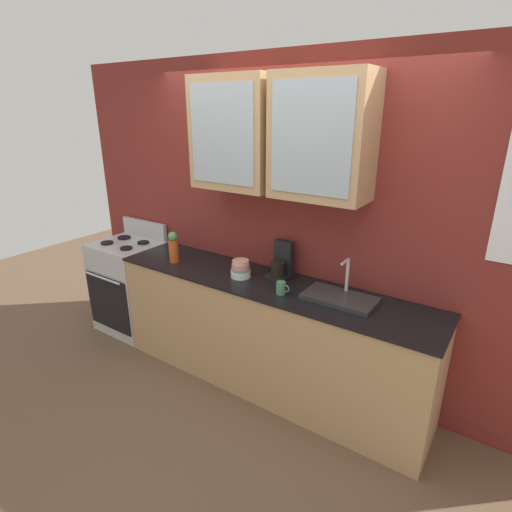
# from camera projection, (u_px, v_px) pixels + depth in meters

# --- Properties ---
(ground_plane) EXTENTS (10.00, 10.00, 0.00)m
(ground_plane) POSITION_uv_depth(u_px,v_px,m) (265.00, 382.00, 3.48)
(ground_plane) COLOR brown
(back_wall_unit) EXTENTS (4.55, 0.45, 2.61)m
(back_wall_unit) POSITION_uv_depth(u_px,v_px,m) (287.00, 206.00, 3.19)
(back_wall_unit) COLOR maroon
(back_wall_unit) RESTS_ON ground_plane
(counter) EXTENTS (2.70, 0.59, 0.94)m
(counter) POSITION_uv_depth(u_px,v_px,m) (265.00, 334.00, 3.32)
(counter) COLOR tan
(counter) RESTS_ON ground_plane
(stove_range) EXTENTS (0.65, 0.60, 1.12)m
(stove_range) POSITION_uv_depth(u_px,v_px,m) (130.00, 286.00, 4.20)
(stove_range) COLOR silver
(stove_range) RESTS_ON ground_plane
(sink_faucet) EXTENTS (0.51, 0.28, 0.28)m
(sink_faucet) POSITION_uv_depth(u_px,v_px,m) (340.00, 297.00, 2.85)
(sink_faucet) COLOR #2D2D30
(sink_faucet) RESTS_ON counter
(bowl_stack) EXTENTS (0.16, 0.16, 0.14)m
(bowl_stack) POSITION_uv_depth(u_px,v_px,m) (241.00, 269.00, 3.23)
(bowl_stack) COLOR white
(bowl_stack) RESTS_ON counter
(vase) EXTENTS (0.08, 0.08, 0.27)m
(vase) POSITION_uv_depth(u_px,v_px,m) (173.00, 247.00, 3.52)
(vase) COLOR #BF4C19
(vase) RESTS_ON counter
(cup_near_sink) EXTENTS (0.11, 0.07, 0.09)m
(cup_near_sink) POSITION_uv_depth(u_px,v_px,m) (281.00, 288.00, 2.94)
(cup_near_sink) COLOR #4C7F59
(cup_near_sink) RESTS_ON counter
(coffee_maker) EXTENTS (0.17, 0.20, 0.29)m
(coffee_maker) POSITION_uv_depth(u_px,v_px,m) (281.00, 264.00, 3.22)
(coffee_maker) COLOR black
(coffee_maker) RESTS_ON counter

